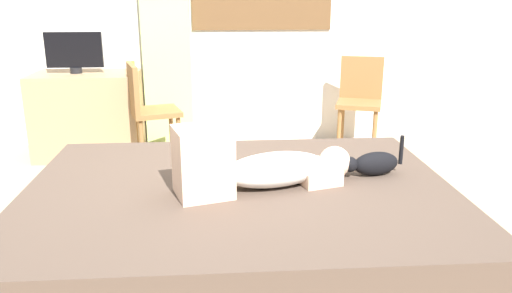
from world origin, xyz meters
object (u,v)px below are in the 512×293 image
chair_by_desk (147,107)px  chair_spare (360,97)px  bed (240,228)px  cat (373,163)px  cup (131,66)px  desk (89,115)px  tv_monitor (74,52)px  person_lying (258,166)px

chair_by_desk → chair_spare: same height
bed → chair_spare: chair_spare is taller
cat → cup: bearing=128.3°
cup → chair_spare: size_ratio=0.11×
cat → chair_by_desk: 2.14m
chair_by_desk → chair_spare: bearing=8.3°
bed → desk: (-1.25, 2.07, 0.14)m
tv_monitor → desk: bearing=0.0°
person_lying → chair_spare: bearing=61.8°
person_lying → chair_by_desk: bearing=114.1°
desk → chair_spare: size_ratio=1.05×
bed → chair_spare: bearing=59.5°
desk → chair_spare: 2.43m
cup → chair_spare: chair_spare is taller
cat → tv_monitor: tv_monitor is taller
tv_monitor → chair_by_desk: 0.83m
bed → desk: size_ratio=2.49×
cat → chair_spare: bearing=76.6°
desk → chair_spare: (2.42, -0.08, 0.14)m
cup → chair_spare: 2.06m
cup → chair_by_desk: chair_by_desk is taller
person_lying → chair_by_desk: 1.91m
tv_monitor → cup: size_ratio=5.08×
bed → tv_monitor: bearing=122.5°
bed → person_lying: bearing=-13.1°
tv_monitor → cat: bearing=-43.8°
bed → person_lying: (0.09, -0.02, 0.35)m
chair_by_desk → person_lying: bearing=-65.9°
person_lying → cup: cup is taller
tv_monitor → chair_by_desk: (0.63, -0.35, -0.41)m
cat → cup: size_ratio=3.74×
bed → cat: (0.73, 0.11, 0.30)m
chair_spare → cup: bearing=176.4°
tv_monitor → chair_spare: 2.53m
bed → cup: size_ratio=23.78×
cup → chair_spare: (2.03, -0.13, -0.28)m
cat → chair_by_desk: (-1.41, 1.61, -0.02)m
desk → chair_by_desk: bearing=-31.9°
chair_by_desk → cat: bearing=-48.8°
tv_monitor → cup: tv_monitor is taller
chair_by_desk → tv_monitor: bearing=151.0°
bed → chair_by_desk: 1.87m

